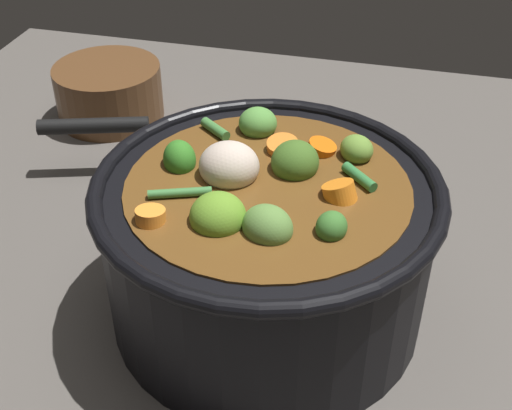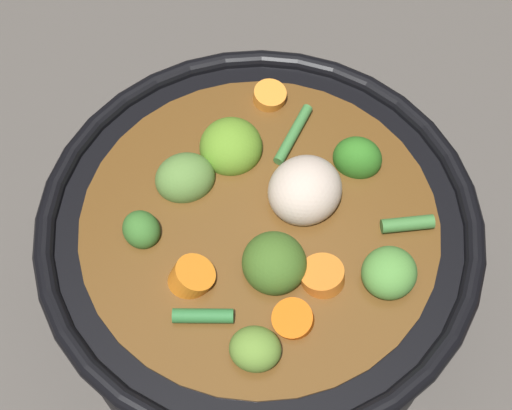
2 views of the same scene
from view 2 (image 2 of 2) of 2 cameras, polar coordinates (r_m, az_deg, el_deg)
The scene contains 2 objects.
ground_plane at distance 0.62m, azimuth 0.21°, elevation -7.44°, with size 1.10×1.10×0.00m, color #514C47.
cooking_pot at distance 0.55m, azimuth 0.25°, elevation -4.38°, with size 0.29×0.29×0.17m.
Camera 2 is at (0.17, -0.17, 0.57)m, focal length 54.23 mm.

